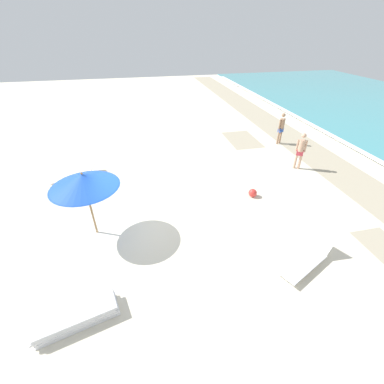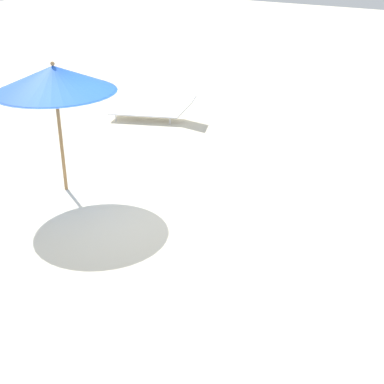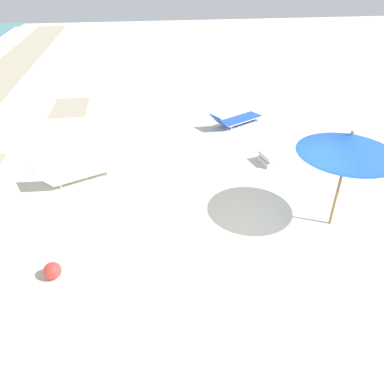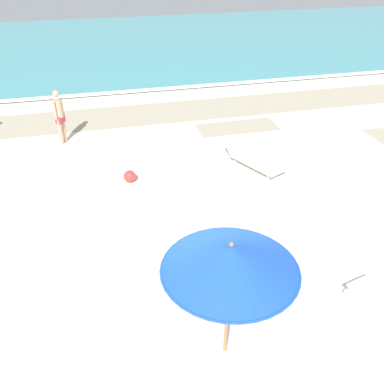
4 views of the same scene
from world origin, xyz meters
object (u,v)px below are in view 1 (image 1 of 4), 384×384
at_px(beach_ball, 253,193).
at_px(sun_lounger_beside_umbrella, 73,173).
at_px(lounger_stack, 77,317).
at_px(beachgoer_wading_adult, 301,149).
at_px(beach_umbrella, 84,181).
at_px(beachgoer_shoreline_child, 281,127).
at_px(sun_lounger_near_water_left, 306,259).

bearing_deg(beach_ball, sun_lounger_beside_umbrella, -113.62).
height_order(lounger_stack, beachgoer_wading_adult, beachgoer_wading_adult).
distance_m(beach_umbrella, beachgoer_shoreline_child, 11.32).
height_order(beachgoer_wading_adult, beachgoer_shoreline_child, same).
relative_size(sun_lounger_beside_umbrella, sun_lounger_near_water_left, 1.05).
distance_m(beach_umbrella, beachgoer_wading_adult, 9.49).
bearing_deg(beach_umbrella, sun_lounger_near_water_left, 65.61).
bearing_deg(beachgoer_wading_adult, lounger_stack, -114.77).
distance_m(beachgoer_wading_adult, beachgoer_shoreline_child, 3.10).
xyz_separation_m(lounger_stack, sun_lounger_beside_umbrella, (-7.19, -1.16, 0.05)).
xyz_separation_m(beach_umbrella, beach_ball, (-0.87, 5.98, -1.83)).
relative_size(sun_lounger_beside_umbrella, beach_ball, 6.55).
bearing_deg(sun_lounger_near_water_left, lounger_stack, -111.80).
relative_size(lounger_stack, sun_lounger_near_water_left, 0.96).
height_order(lounger_stack, beachgoer_shoreline_child, beachgoer_shoreline_child).
xyz_separation_m(sun_lounger_near_water_left, beachgoer_wading_adult, (-5.43, 3.00, 0.78)).
xyz_separation_m(beach_umbrella, beachgoer_shoreline_child, (-5.71, 9.72, -1.00)).
bearing_deg(beachgoer_wading_adult, beach_ball, -116.44).
height_order(beachgoer_shoreline_child, beach_ball, beachgoer_shoreline_child).
xyz_separation_m(lounger_stack, sun_lounger_near_water_left, (-0.38, 6.22, 0.06)).
height_order(beach_umbrella, beachgoer_wading_adult, beach_umbrella).
height_order(sun_lounger_beside_umbrella, beachgoer_wading_adult, beachgoer_wading_adult).
height_order(lounger_stack, beach_ball, beach_ball).
relative_size(beach_umbrella, sun_lounger_near_water_left, 1.10).
bearing_deg(sun_lounger_beside_umbrella, sun_lounger_near_water_left, 21.16).
xyz_separation_m(beachgoer_shoreline_child, beach_ball, (4.84, -3.74, -0.83)).
height_order(beach_umbrella, beach_ball, beach_umbrella).
bearing_deg(lounger_stack, beach_umbrella, 162.77).
bearing_deg(beach_umbrella, sun_lounger_beside_umbrella, -161.83).
height_order(sun_lounger_beside_umbrella, beachgoer_shoreline_child, beachgoer_shoreline_child).
relative_size(sun_lounger_beside_umbrella, beachgoer_shoreline_child, 1.24).
distance_m(sun_lounger_beside_umbrella, beachgoer_shoreline_child, 11.20).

